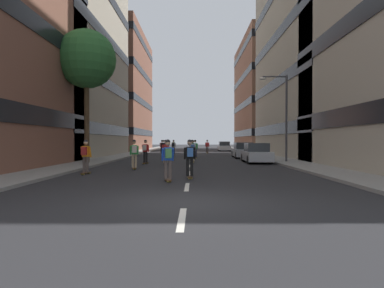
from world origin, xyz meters
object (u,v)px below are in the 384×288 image
parked_car_mid (243,151)px  skater_6 (162,146)px  street_tree_near (87,60)px  skater_4 (173,145)px  skater_0 (145,150)px  skater_2 (174,146)px  parked_car_far (224,147)px  skater_7 (163,147)px  skater_10 (168,157)px  skater_3 (134,152)px  skater_1 (192,146)px  skater_13 (190,156)px  skater_9 (195,148)px  skater_8 (166,151)px  parked_car_near (256,154)px  skater_12 (86,154)px  streetlamp_right (282,108)px  skater_5 (193,149)px  skater_11 (207,146)px

parked_car_mid → skater_6: size_ratio=2.47×
street_tree_near → skater_4: 26.68m
skater_0 → skater_2: size_ratio=1.00×
parked_car_far → skater_7: bearing=-113.8°
skater_2 → skater_10: bearing=-86.9°
skater_3 → skater_7: 14.83m
parked_car_far → skater_1: (-5.07, -13.49, 0.29)m
skater_1 → skater_13: 24.38m
skater_1 → skater_9: size_ratio=1.00×
skater_8 → skater_0: bearing=176.0°
skater_9 → skater_10: same height
skater_6 → skater_1: bearing=-20.1°
skater_4 → skater_10: (2.01, -35.28, 0.00)m
parked_car_near → skater_3: bearing=-146.3°
skater_1 → skater_4: size_ratio=1.00×
skater_0 → skater_12: size_ratio=1.00×
parked_car_far → skater_3: 34.13m
skater_9 → skater_13: 16.93m
streetlamp_right → skater_1: streetlamp_right is taller
skater_10 → street_tree_near: bearing=124.1°
parked_car_far → skater_5: skater_5 is taller
skater_0 → skater_12: bearing=-104.8°
street_tree_near → skater_4: bearing=79.7°
streetlamp_right → skater_11: streetlamp_right is taller
skater_2 → skater_5: (2.37, -13.56, 0.00)m
streetlamp_right → skater_2: (-9.10, 14.52, -3.12)m
parked_car_mid → skater_2: size_ratio=2.47×
skater_3 → skater_13: 5.88m
skater_0 → skater_4: 24.97m
parked_car_far → skater_1: 14.41m
skater_1 → skater_5: 13.47m
skater_4 → skater_5: same height
skater_9 → skater_12: bearing=-110.3°
streetlamp_right → skater_10: bearing=-124.7°
skater_4 → skater_10: 35.33m
skater_0 → parked_car_near: bearing=8.3°
streetlamp_right → skater_3: (-10.21, -5.17, -3.12)m
parked_car_mid → streetlamp_right: streetlamp_right is taller
streetlamp_right → skater_8: streetlamp_right is taller
skater_12 → skater_13: size_ratio=1.00×
parked_car_mid → street_tree_near: street_tree_near is taller
skater_4 → skater_11: size_ratio=1.00×
skater_3 → skater_4: bearing=89.0°
parked_car_near → skater_9: size_ratio=2.47×
streetlamp_right → skater_4: bearing=111.9°
skater_0 → skater_10: (2.50, -10.31, 0.00)m
parked_car_near → skater_6: (-8.79, 15.37, 0.29)m
parked_car_near → skater_7: size_ratio=2.47×
street_tree_near → skater_6: street_tree_near is taller
parked_car_mid → streetlamp_right: (1.83, -7.34, 3.44)m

